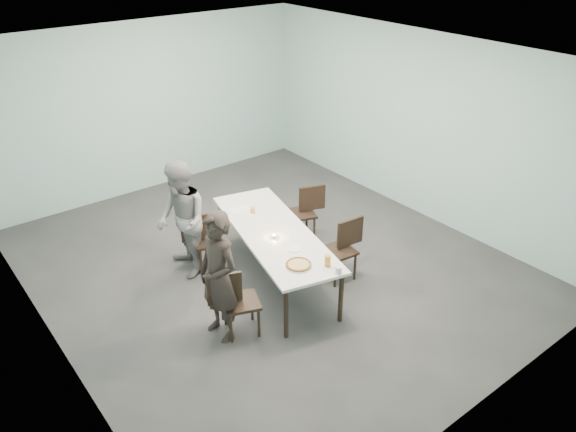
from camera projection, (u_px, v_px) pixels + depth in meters
ground at (268, 264)px, 8.21m from camera, size 7.00×7.00×0.00m
room_shell at (266, 133)px, 7.25m from camera, size 6.02×7.02×3.01m
table at (274, 235)px, 7.59m from camera, size 1.49×2.74×0.75m
chair_near_left at (234, 298)px, 6.65m from camera, size 0.65×0.54×0.87m
chair_far_left at (204, 237)px, 7.91m from camera, size 0.65×0.55×0.87m
chair_near_right at (343, 245)px, 7.72m from camera, size 0.63×0.46×0.87m
chair_far_right at (305, 209)px, 8.67m from camera, size 0.65×0.54×0.87m
diner_near at (219, 277)px, 6.47m from camera, size 0.46×0.64×1.65m
diner_far at (182, 220)px, 7.65m from camera, size 0.77×0.91×1.67m
pizza at (299, 265)px, 6.80m from camera, size 0.34×0.34×0.04m
side_plate at (294, 249)px, 7.15m from camera, size 0.18×0.18×0.01m
beer_glass at (328, 261)px, 6.78m from camera, size 0.08×0.08×0.15m
water_tumbler at (338, 270)px, 6.66m from camera, size 0.08×0.08×0.09m
tealight at (274, 236)px, 7.40m from camera, size 0.06×0.06×0.05m
amber_tumbler at (253, 210)px, 8.01m from camera, size 0.07×0.07×0.08m
menu at (239, 210)px, 8.09m from camera, size 0.34×0.29×0.01m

